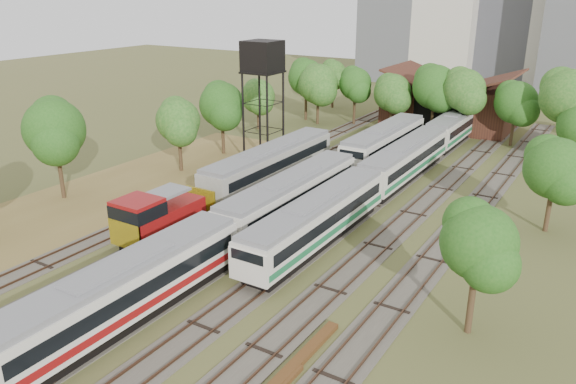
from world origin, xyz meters
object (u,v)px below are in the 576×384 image
Objects in this scene: railcar_red_set at (222,236)px; water_tower at (263,60)px; railcar_green_set at (405,160)px; shunter_locomotive at (156,218)px.

railcar_red_set is 2.78× the size of water_tower.
railcar_green_set is (4.00, 23.35, -0.06)m from railcar_red_set.
water_tower reaches higher than railcar_green_set.
railcar_green_set is 6.43× the size of shunter_locomotive.
railcar_green_set is at bearing 4.26° from water_tower.
railcar_red_set is 4.27× the size of shunter_locomotive.
shunter_locomotive is at bearing -113.20° from railcar_green_set.
shunter_locomotive is 24.46m from water_tower.
shunter_locomotive is at bearing -75.54° from water_tower.
railcar_red_set is at bearing -62.16° from water_tower.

